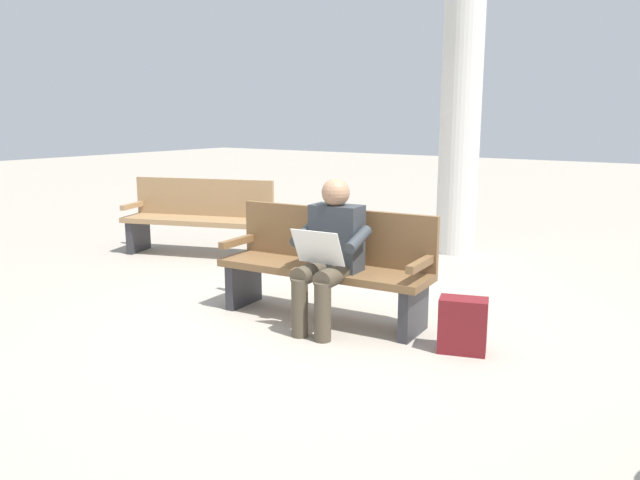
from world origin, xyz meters
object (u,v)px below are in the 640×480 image
object	(u,v)px
backpack	(463,326)
support_pillar	(462,92)
person_seated	(330,250)
bench_far	(199,216)
bench_near	(327,263)

from	to	relation	value
backpack	support_pillar	xyz separation A→B (m)	(1.35, -3.09, 1.73)
person_seated	backpack	distance (m)	1.15
backpack	bench_far	distance (m)	4.07
bench_near	person_seated	xyz separation A→B (m)	(-0.18, 0.22, 0.17)
person_seated	support_pillar	size ratio (longest dim) A/B	0.31
backpack	support_pillar	bearing A→B (deg)	-66.34
backpack	bench_far	xyz separation A→B (m)	(3.86, -1.24, 0.26)
bench_far	support_pillar	bearing A→B (deg)	-162.78
backpack	bench_far	world-z (taller)	bench_far
bench_near	backpack	world-z (taller)	bench_near
bench_near	bench_far	size ratio (longest dim) A/B	0.99
person_seated	backpack	bearing A→B (deg)	-178.98
bench_far	support_pillar	distance (m)	3.45
bench_near	support_pillar	distance (m)	3.33
bench_near	bench_far	bearing A→B (deg)	-28.21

